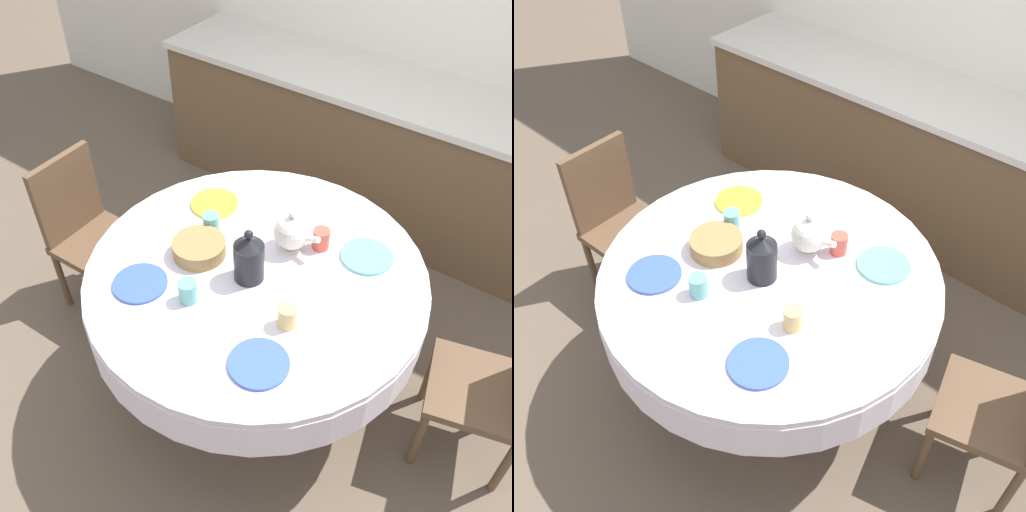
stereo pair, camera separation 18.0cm
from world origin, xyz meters
TOP-DOWN VIEW (x-y plane):
  - ground_plane at (0.00, 0.00)m, footprint 12.00×12.00m
  - wall_back at (0.00, 1.88)m, footprint 7.00×0.05m
  - kitchen_counter at (0.00, 1.55)m, footprint 3.24×0.64m
  - dining_table at (0.00, 0.00)m, footprint 1.43×1.43m
  - chair_left at (1.02, 0.27)m, footprint 0.49×0.49m
  - chair_right at (-1.06, -0.03)m, footprint 0.41×0.41m
  - plate_near_left at (-0.33, -0.34)m, footprint 0.22×0.22m
  - cup_near_left at (-0.12, -0.29)m, footprint 0.07×0.07m
  - plate_near_right at (0.28, -0.38)m, footprint 0.22×0.22m
  - cup_near_right at (0.26, -0.17)m, footprint 0.07×0.07m
  - plate_far_left at (-0.41, 0.24)m, footprint 0.22×0.22m
  - cup_far_left at (-0.30, 0.08)m, footprint 0.07×0.07m
  - plate_far_right at (0.34, 0.33)m, footprint 0.22×0.22m
  - cup_far_right at (0.14, 0.28)m, footprint 0.07×0.07m
  - coffee_carafe at (0.00, -0.05)m, footprint 0.12×0.12m
  - teapot at (0.04, 0.20)m, footprint 0.21×0.16m
  - bread_basket at (-0.25, -0.06)m, footprint 0.23×0.23m

SIDE VIEW (x-z plane):
  - ground_plane at x=0.00m, z-range 0.00..0.00m
  - kitchen_counter at x=0.00m, z-range 0.00..0.91m
  - chair_left at x=1.02m, z-range 0.04..0.92m
  - chair_right at x=-1.06m, z-range 0.04..0.92m
  - dining_table at x=0.00m, z-range 0.26..1.03m
  - plate_near_left at x=-0.33m, z-range 0.77..0.78m
  - plate_near_right at x=0.28m, z-range 0.77..0.78m
  - plate_far_left at x=-0.41m, z-range 0.77..0.78m
  - plate_far_right at x=0.34m, z-range 0.77..0.78m
  - bread_basket at x=-0.25m, z-range 0.77..0.84m
  - cup_near_left at x=-0.12m, z-range 0.77..0.86m
  - cup_near_right at x=0.26m, z-range 0.77..0.86m
  - cup_far_left at x=-0.30m, z-range 0.77..0.86m
  - cup_far_right at x=0.14m, z-range 0.77..0.86m
  - teapot at x=0.04m, z-range 0.76..0.96m
  - coffee_carafe at x=0.00m, z-range 0.75..1.00m
  - wall_back at x=0.00m, z-range 0.00..2.60m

